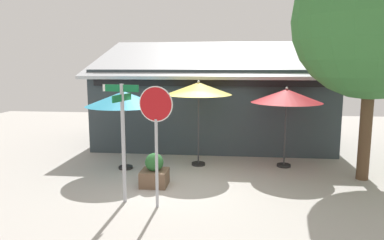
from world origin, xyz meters
The scene contains 8 objects.
ground_plane centered at (0.00, 0.00, -0.05)m, with size 28.00×28.00×0.10m, color #ADA8A0.
cafe_building centered at (0.64, 5.46, 1.63)m, with size 9.49×5.20×4.31m.
street_sign_post centered at (-1.15, -1.45, 1.74)m, with size 0.90×0.84×2.83m.
stop_sign centered at (-0.30, -1.69, 1.96)m, with size 0.79×0.16×2.80m.
patio_umbrella_teal_left centered at (-1.93, 1.25, 2.21)m, with size 2.35×2.35×2.52m.
patio_umbrella_mustard_center centered at (0.32, 1.89, 2.48)m, with size 2.13×2.13×2.77m.
patio_umbrella_crimson_right centered at (3.08, 2.01, 2.27)m, with size 2.22×2.22×2.57m.
sidewalk_planter centered at (-0.68, -0.23, 0.37)m, with size 0.71×0.71×0.90m.
Camera 1 is at (1.34, -9.49, 3.28)m, focal length 33.72 mm.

